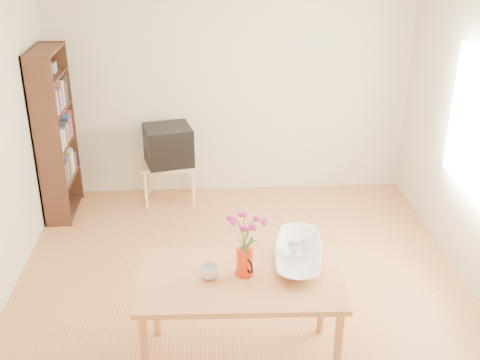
{
  "coord_description": "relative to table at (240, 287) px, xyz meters",
  "views": [
    {
      "loc": [
        -0.25,
        -4.22,
        3.08
      ],
      "look_at": [
        0.0,
        0.3,
        1.0
      ],
      "focal_mm": 45.0,
      "sensor_mm": 36.0,
      "label": 1
    }
  ],
  "objects": [
    {
      "name": "room",
      "position": [
        0.08,
        0.76,
        0.63
      ],
      "size": [
        4.5,
        4.5,
        4.5
      ],
      "color": "#AB6D3C",
      "rests_on": "ground"
    },
    {
      "name": "table",
      "position": [
        0.0,
        0.0,
        0.0
      ],
      "size": [
        1.42,
        0.83,
        0.75
      ],
      "rotation": [
        0.0,
        0.0,
        -0.03
      ],
      "color": "#C17742",
      "rests_on": "ground"
    },
    {
      "name": "tv_stand",
      "position": [
        -0.65,
        2.73,
        -0.28
      ],
      "size": [
        0.6,
        0.45,
        0.46
      ],
      "color": "tan",
      "rests_on": "ground"
    },
    {
      "name": "bookshelf",
      "position": [
        -1.79,
        2.51,
        0.17
      ],
      "size": [
        0.28,
        0.7,
        1.8
      ],
      "color": "black",
      "rests_on": "ground"
    },
    {
      "name": "pitcher",
      "position": [
        0.03,
        0.05,
        0.17
      ],
      "size": [
        0.13,
        0.2,
        0.2
      ],
      "rotation": [
        0.0,
        0.0,
        0.4
      ],
      "color": "red",
      "rests_on": "table"
    },
    {
      "name": "flowers",
      "position": [
        0.03,
        0.04,
        0.42
      ],
      "size": [
        0.22,
        0.22,
        0.31
      ],
      "primitive_type": null,
      "color": "#DD3495",
      "rests_on": "pitcher"
    },
    {
      "name": "mug",
      "position": [
        -0.21,
        0.01,
        0.13
      ],
      "size": [
        0.16,
        0.16,
        0.1
      ],
      "primitive_type": "imported",
      "rotation": [
        0.0,
        0.0,
        3.49
      ],
      "color": "white",
      "rests_on": "table"
    },
    {
      "name": "bowl",
      "position": [
        0.43,
        0.23,
        0.32
      ],
      "size": [
        0.57,
        0.57,
        0.47
      ],
      "primitive_type": "imported",
      "rotation": [
        0.0,
        0.0,
        -0.16
      ],
      "color": "white",
      "rests_on": "table"
    },
    {
      "name": "teacup_a",
      "position": [
        0.39,
        0.23,
        0.27
      ],
      "size": [
        0.1,
        0.1,
        0.07
      ],
      "primitive_type": "imported",
      "rotation": [
        0.0,
        0.0,
        0.38
      ],
      "color": "white",
      "rests_on": "bowl"
    },
    {
      "name": "teacup_b",
      "position": [
        0.48,
        0.25,
        0.27
      ],
      "size": [
        0.08,
        0.08,
        0.07
      ],
      "primitive_type": "imported",
      "rotation": [
        0.0,
        0.0,
        1.37
      ],
      "color": "white",
      "rests_on": "bowl"
    },
    {
      "name": "television",
      "position": [
        -0.65,
        2.74,
        0.01
      ],
      "size": [
        0.58,
        0.56,
        0.42
      ],
      "rotation": [
        0.0,
        0.0,
        0.25
      ],
      "color": "black",
      "rests_on": "tv_stand"
    }
  ]
}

